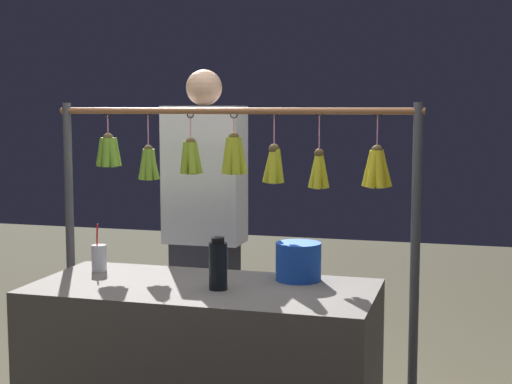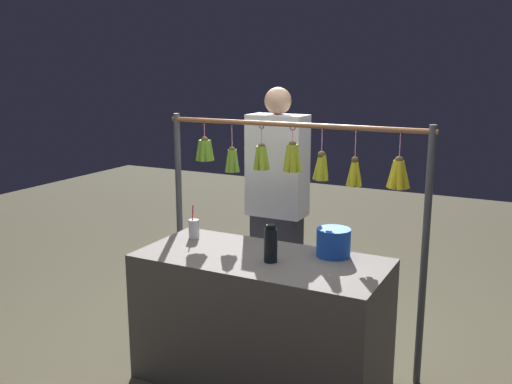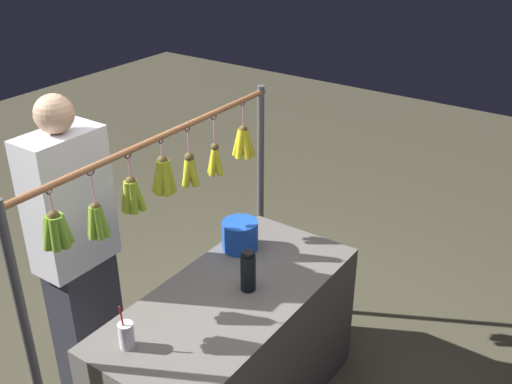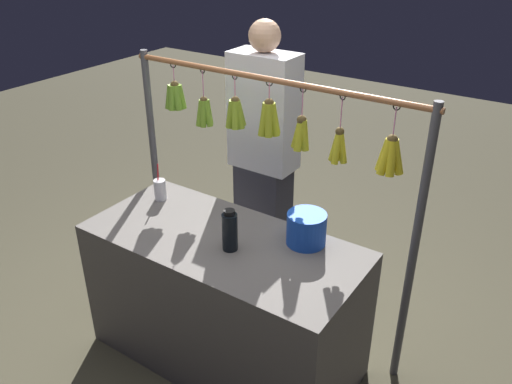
% 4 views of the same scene
% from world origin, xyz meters
% --- Properties ---
extents(market_counter, '(1.51, 0.70, 0.82)m').
position_xyz_m(market_counter, '(0.00, 0.00, 0.41)').
color(market_counter, '#66605B').
rests_on(market_counter, ground).
extents(display_rack, '(1.83, 0.14, 1.62)m').
position_xyz_m(display_rack, '(-0.00, -0.42, 1.19)').
color(display_rack, '#4C4C51').
rests_on(display_rack, ground).
extents(water_bottle, '(0.08, 0.08, 0.23)m').
position_xyz_m(water_bottle, '(-0.09, 0.05, 0.92)').
color(water_bottle, black).
rests_on(water_bottle, market_counter).
extents(blue_bucket, '(0.21, 0.21, 0.17)m').
position_xyz_m(blue_bucket, '(-0.38, -0.22, 0.90)').
color(blue_bucket, blue).
rests_on(blue_bucket, market_counter).
extents(drink_cup, '(0.07, 0.07, 0.23)m').
position_xyz_m(drink_cup, '(0.58, -0.15, 0.88)').
color(drink_cup, silver).
rests_on(drink_cup, market_counter).
extents(vendor_person, '(0.43, 0.23, 1.80)m').
position_xyz_m(vendor_person, '(0.28, -0.83, 0.89)').
color(vendor_person, '#2D2D38').
rests_on(vendor_person, ground).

